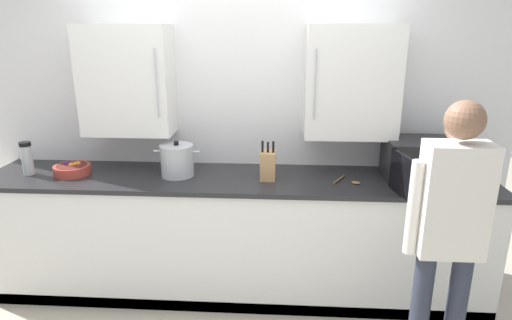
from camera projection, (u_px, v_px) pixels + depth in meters
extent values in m
cube|color=white|center=(241.00, 122.00, 3.51)|extent=(4.24, 0.10, 2.58)
cube|color=white|center=(127.00, 80.00, 3.26)|extent=(0.67, 0.32, 0.81)
cylinder|color=#B7BABF|center=(157.00, 84.00, 3.07)|extent=(0.01, 0.01, 0.49)
cube|color=white|center=(352.00, 82.00, 3.16)|extent=(0.67, 0.32, 0.81)
cylinder|color=#B7BABF|center=(315.00, 85.00, 3.01)|extent=(0.01, 0.01, 0.49)
cube|color=white|center=(237.00, 237.00, 3.39)|extent=(3.74, 0.64, 0.92)
cube|color=#232326|center=(236.00, 179.00, 3.25)|extent=(3.78, 0.68, 0.03)
cube|color=black|center=(234.00, 306.00, 3.22)|extent=(3.74, 0.04, 0.09)
cube|color=black|center=(426.00, 160.00, 3.16)|extent=(0.58, 0.39, 0.29)
cube|color=beige|center=(415.00, 160.00, 3.16)|extent=(0.38, 0.33, 0.24)
cube|color=black|center=(467.00, 169.00, 2.96)|extent=(0.16, 0.01, 0.27)
cube|color=black|center=(406.00, 177.00, 2.80)|extent=(0.10, 0.42, 0.27)
cylinder|color=#B7BABF|center=(27.00, 160.00, 3.27)|extent=(0.08, 0.08, 0.22)
cylinder|color=black|center=(25.00, 144.00, 3.24)|extent=(0.08, 0.08, 0.03)
cylinder|color=brown|center=(339.00, 180.00, 3.16)|extent=(0.10, 0.18, 0.01)
ellipsoid|color=brown|center=(356.00, 183.00, 3.10)|extent=(0.08, 0.07, 0.02)
cylinder|color=#B7BABF|center=(177.00, 161.00, 3.24)|extent=(0.24, 0.24, 0.22)
cylinder|color=#B7BABF|center=(176.00, 146.00, 3.21)|extent=(0.25, 0.25, 0.02)
cylinder|color=black|center=(176.00, 143.00, 3.20)|extent=(0.04, 0.04, 0.03)
cylinder|color=#B7BABF|center=(157.00, 151.00, 3.23)|extent=(0.05, 0.02, 0.02)
cylinder|color=#B7BABF|center=(196.00, 152.00, 3.21)|extent=(0.05, 0.02, 0.02)
cube|color=tan|center=(268.00, 165.00, 3.17)|extent=(0.11, 0.15, 0.21)
cylinder|color=black|center=(263.00, 147.00, 3.11)|extent=(0.02, 0.02, 0.08)
cylinder|color=black|center=(268.00, 147.00, 3.11)|extent=(0.02, 0.02, 0.08)
cylinder|color=black|center=(273.00, 147.00, 3.11)|extent=(0.02, 0.02, 0.08)
cylinder|color=#AD3D33|center=(72.00, 170.00, 3.30)|extent=(0.27, 0.27, 0.07)
cylinder|color=#561E19|center=(72.00, 168.00, 3.29)|extent=(0.22, 0.22, 0.04)
sphere|color=orange|center=(78.00, 164.00, 3.32)|extent=(0.05, 0.05, 0.05)
sphere|color=orange|center=(75.00, 165.00, 3.31)|extent=(0.04, 0.04, 0.04)
sphere|color=#511E5B|center=(67.00, 164.00, 3.33)|extent=(0.05, 0.05, 0.05)
sphere|color=orange|center=(71.00, 166.00, 3.29)|extent=(0.05, 0.05, 0.05)
cylinder|color=#282D3D|center=(419.00, 317.00, 2.51)|extent=(0.11, 0.11, 0.84)
cylinder|color=#282D3D|center=(455.00, 319.00, 2.50)|extent=(0.11, 0.11, 0.84)
cube|color=silver|center=(454.00, 200.00, 2.29)|extent=(0.34, 0.20, 0.62)
sphere|color=brown|center=(465.00, 120.00, 2.17)|extent=(0.20, 0.20, 0.20)
cylinder|color=brown|center=(467.00, 160.00, 2.51)|extent=(0.10, 0.58, 0.29)
cylinder|color=silver|center=(414.00, 208.00, 2.32)|extent=(0.07, 0.07, 0.53)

